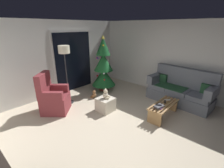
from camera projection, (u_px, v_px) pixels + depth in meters
The scene contains 17 objects.
ground_plane at pixel (123, 128), 3.80m from camera, with size 7.00×7.00×0.00m, color beige.
wall_back at pixel (51, 60), 5.29m from camera, with size 5.72×0.12×2.50m, color silver.
wall_right at pixel (176, 59), 5.36m from camera, with size 0.12×6.00×2.50m, color silver.
patio_door_frame at pixel (74, 60), 5.87m from camera, with size 1.60×0.02×2.20m, color silver.
patio_door_glass at pixel (74, 62), 5.87m from camera, with size 1.50×0.02×2.10m, color black.
couch at pixel (180, 90), 4.99m from camera, with size 0.93×1.99×1.08m.
coffee_table at pixel (163, 108), 4.22m from camera, with size 1.10×0.40×0.38m.
remote_black at pixel (165, 102), 4.26m from camera, with size 0.04×0.16×0.02m, color black.
remote_white at pixel (168, 100), 4.37m from camera, with size 0.04×0.16×0.02m, color silver.
book_stack at pixel (159, 107), 3.96m from camera, with size 0.27×0.21×0.07m.
cell_phone at pixel (159, 105), 3.96m from camera, with size 0.07×0.14×0.01m, color black.
christmas_tree at pixel (103, 67), 5.76m from camera, with size 0.87×0.87×2.01m.
armchair at pixel (53, 98), 4.44m from camera, with size 0.97×0.97×1.13m.
floor_lamp at pixel (64, 55), 4.57m from camera, with size 0.32×0.32×1.78m.
ottoman at pixel (106, 104), 4.54m from camera, with size 0.44×0.44×0.39m, color beige.
teddy_bear_cream at pixel (106, 94), 4.43m from camera, with size 0.21×0.22×0.29m.
teddy_bear_chestnut_by_tree at pixel (94, 95), 5.36m from camera, with size 0.20×0.20×0.29m.
Camera 1 is at (-2.55, -1.95, 2.30)m, focal length 25.49 mm.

